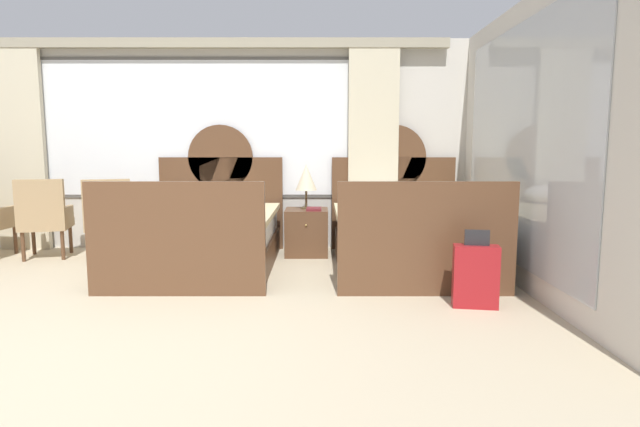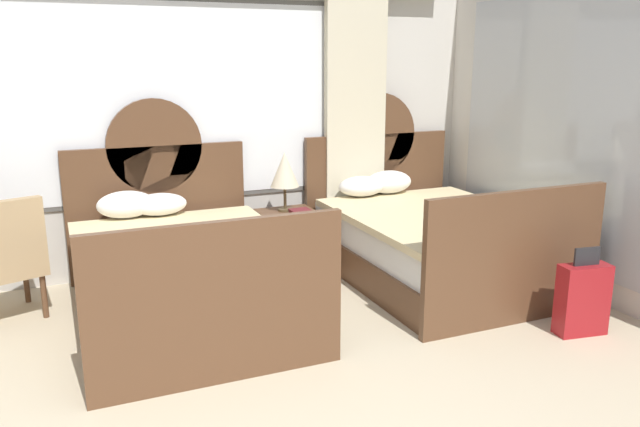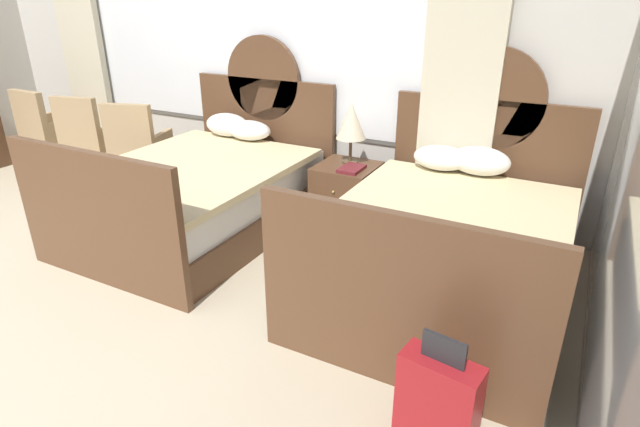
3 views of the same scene
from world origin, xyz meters
TOP-DOWN VIEW (x-y plane):
  - ground_plane at (0.00, 0.00)m, footprint 24.00×24.00m
  - wall_back_window at (0.00, 3.70)m, footprint 6.97×0.22m
  - wall_right_mirror at (3.51, 1.57)m, footprint 0.08×4.29m
  - bed_near_window at (0.30, 2.57)m, footprint 1.59×2.23m
  - bed_near_mirror at (2.53, 2.57)m, footprint 1.59×2.23m
  - nightstand_between_beds at (1.42, 3.24)m, footprint 0.52×0.55m
  - table_lamp_on_nightstand at (1.41, 3.32)m, footprint 0.27×0.27m
  - book_on_nightstand at (1.51, 3.13)m, footprint 0.18×0.26m
  - armchair_by_window_left at (-0.94, 3.02)m, footprint 0.66×0.66m
  - armchair_by_window_centre at (-1.70, 3.02)m, footprint 0.64×0.64m
  - suitcase_on_floor at (2.88, 1.11)m, footprint 0.39×0.21m

SIDE VIEW (x-z plane):
  - ground_plane at x=0.00m, z-range 0.00..0.00m
  - suitcase_on_floor at x=2.88m, z-range -0.06..0.59m
  - nightstand_between_beds at x=1.42m, z-range 0.00..0.57m
  - bed_near_window at x=0.30m, z-range -0.45..1.17m
  - bed_near_mirror at x=2.53m, z-range -0.45..1.17m
  - armchair_by_window_left at x=-0.94m, z-range 0.04..1.00m
  - armchair_by_window_centre at x=-1.70m, z-range 0.04..1.00m
  - book_on_nightstand at x=1.51m, z-range 0.57..0.60m
  - table_lamp_on_nightstand at x=1.41m, z-range 0.67..1.22m
  - wall_right_mirror at x=3.51m, z-range 0.00..2.70m
  - wall_back_window at x=0.00m, z-range 0.07..2.77m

